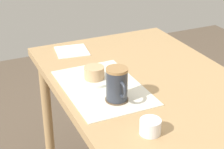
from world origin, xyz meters
name	(u,v)px	position (x,y,z in m)	size (l,w,h in m)	color
dining_table	(149,101)	(0.00, 0.00, 0.66)	(1.13, 0.74, 0.75)	tan
placemat	(103,87)	(-0.04, -0.19, 0.75)	(0.44, 0.29, 0.00)	silver
pastry_plate	(94,80)	(-0.10, -0.20, 0.76)	(0.14, 0.14, 0.01)	silver
pastry	(94,73)	(-0.10, -0.20, 0.79)	(0.08, 0.08, 0.05)	tan
coffee_coaster	(117,99)	(0.08, -0.19, 0.76)	(0.09, 0.09, 0.01)	brown
coffee_mug	(117,84)	(0.08, -0.19, 0.82)	(0.11, 0.08, 0.12)	#2D333D
paper_napkin	(72,51)	(-0.44, -0.18, 0.75)	(0.15, 0.15, 0.00)	white
sugar_bowl	(150,127)	(0.31, -0.18, 0.78)	(0.07, 0.07, 0.05)	white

